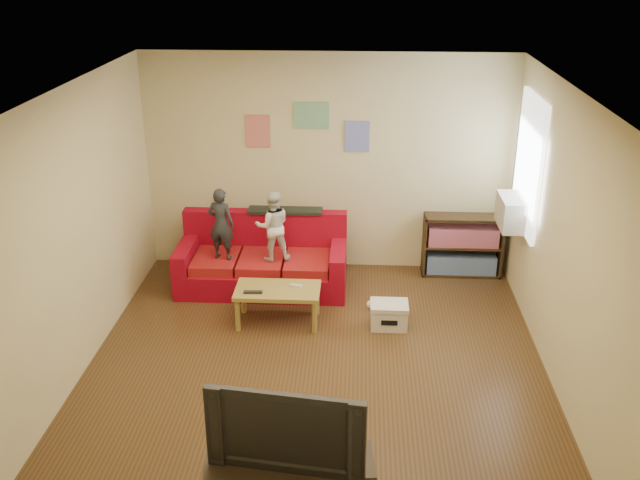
# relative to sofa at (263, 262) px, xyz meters

# --- Properties ---
(room_shell) EXTENTS (4.52, 5.02, 2.72)m
(room_shell) POSITION_rel_sofa_xyz_m (0.75, -1.86, 1.06)
(room_shell) COLOR #4F351C
(room_shell) RESTS_ON ground
(sofa) EXTENTS (2.00, 0.92, 0.88)m
(sofa) POSITION_rel_sofa_xyz_m (0.00, 0.00, 0.00)
(sofa) COLOR maroon
(sofa) RESTS_ON ground
(child_a) EXTENTS (0.35, 0.27, 0.86)m
(child_a) POSITION_rel_sofa_xyz_m (-0.45, -0.17, 0.56)
(child_a) COLOR #25282D
(child_a) RESTS_ON sofa
(child_b) EXTENTS (0.47, 0.40, 0.84)m
(child_b) POSITION_rel_sofa_xyz_m (0.15, -0.17, 0.54)
(child_b) COLOR silver
(child_b) RESTS_ON sofa
(coffee_table) EXTENTS (0.92, 0.50, 0.41)m
(coffee_table) POSITION_rel_sofa_xyz_m (0.28, -0.92, 0.06)
(coffee_table) COLOR #A18A3E
(coffee_table) RESTS_ON ground
(remote) EXTENTS (0.20, 0.06, 0.02)m
(remote) POSITION_rel_sofa_xyz_m (0.03, -1.04, 0.13)
(remote) COLOR black
(remote) RESTS_ON coffee_table
(game_controller) EXTENTS (0.14, 0.07, 0.03)m
(game_controller) POSITION_rel_sofa_xyz_m (0.48, -0.87, 0.13)
(game_controller) COLOR silver
(game_controller) RESTS_ON coffee_table
(bookshelf) EXTENTS (0.97, 0.29, 0.77)m
(bookshelf) POSITION_rel_sofa_xyz_m (2.43, 0.44, 0.05)
(bookshelf) COLOR #302212
(bookshelf) RESTS_ON ground
(window) EXTENTS (0.04, 1.08, 1.48)m
(window) POSITION_rel_sofa_xyz_m (2.97, -0.21, 1.35)
(window) COLOR white
(window) RESTS_ON room_shell
(ac_unit) EXTENTS (0.28, 0.55, 0.35)m
(ac_unit) POSITION_rel_sofa_xyz_m (2.85, -0.21, 0.79)
(ac_unit) COLOR #B7B2A3
(ac_unit) RESTS_ON window
(artwork_left) EXTENTS (0.30, 0.01, 0.40)m
(artwork_left) POSITION_rel_sofa_xyz_m (-0.10, 0.63, 1.46)
(artwork_left) COLOR #D87266
(artwork_left) RESTS_ON room_shell
(artwork_center) EXTENTS (0.42, 0.01, 0.32)m
(artwork_center) POSITION_rel_sofa_xyz_m (0.55, 0.63, 1.66)
(artwork_center) COLOR #72B27F
(artwork_center) RESTS_ON room_shell
(artwork_right) EXTENTS (0.30, 0.01, 0.38)m
(artwork_right) POSITION_rel_sofa_xyz_m (1.10, 0.63, 1.41)
(artwork_right) COLOR #727FCC
(artwork_right) RESTS_ON room_shell
(file_box) EXTENTS (0.41, 0.31, 0.28)m
(file_box) POSITION_rel_sofa_xyz_m (1.49, -0.95, -0.15)
(file_box) COLOR white
(file_box) RESTS_ON ground
(television) EXTENTS (1.13, 0.29, 0.64)m
(television) POSITION_rel_sofa_xyz_m (0.68, -3.71, 0.48)
(television) COLOR black
(television) RESTS_ON tv_stand
(tissue) EXTENTS (0.11, 0.11, 0.10)m
(tissue) POSITION_rel_sofa_xyz_m (1.30, -0.54, -0.25)
(tissue) COLOR silver
(tissue) RESTS_ON ground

